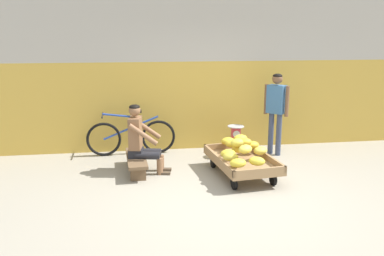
{
  "coord_description": "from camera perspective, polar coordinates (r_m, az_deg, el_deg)",
  "views": [
    {
      "loc": [
        -1.23,
        -5.03,
        2.27
      ],
      "look_at": [
        -0.32,
        1.22,
        0.75
      ],
      "focal_mm": 37.53,
      "sensor_mm": 36.0,
      "label": 1
    }
  ],
  "objects": [
    {
      "name": "back_wall",
      "position": [
        7.9,
        0.71,
        8.54
      ],
      "size": [
        16.0,
        0.3,
        3.17
      ],
      "color": "gold",
      "rests_on": "ground"
    },
    {
      "name": "plastic_crate",
      "position": [
        7.49,
        6.16,
        -3.0
      ],
      "size": [
        0.36,
        0.28,
        0.3
      ],
      "color": "gold",
      "rests_on": "ground"
    },
    {
      "name": "banana_cart",
      "position": [
        6.51,
        7.06,
        -4.76
      ],
      "size": [
        1.0,
        1.53,
        0.36
      ],
      "color": "#99754C",
      "rests_on": "ground"
    },
    {
      "name": "customer_adult",
      "position": [
        7.58,
        11.87,
        3.22
      ],
      "size": [
        0.37,
        0.37,
        1.53
      ],
      "color": "#38425B",
      "rests_on": "ground"
    },
    {
      "name": "ground_plane",
      "position": [
        5.66,
        5.08,
        -10.18
      ],
      "size": [
        80.0,
        80.0,
        0.0
      ],
      "primitive_type": "plane",
      "color": "gray"
    },
    {
      "name": "banana_pile",
      "position": [
        6.41,
        6.95,
        -2.92
      ],
      "size": [
        0.84,
        1.39,
        0.26
      ],
      "color": "gold",
      "rests_on": "banana_cart"
    },
    {
      "name": "shopping_bag",
      "position": [
        7.23,
        8.73,
        -3.93
      ],
      "size": [
        0.18,
        0.12,
        0.24
      ],
      "primitive_type": "cube",
      "color": "#D13D4C",
      "rests_on": "ground"
    },
    {
      "name": "bicycle_near_left",
      "position": [
        7.62,
        -8.64,
        -1.19
      ],
      "size": [
        1.66,
        0.48,
        0.86
      ],
      "color": "black",
      "rests_on": "ground"
    },
    {
      "name": "low_bench",
      "position": [
        6.7,
        -7.92,
        -4.62
      ],
      "size": [
        0.36,
        1.12,
        0.27
      ],
      "color": "brown",
      "rests_on": "ground"
    },
    {
      "name": "weighing_scale",
      "position": [
        7.4,
        6.22,
        -0.76
      ],
      "size": [
        0.3,
        0.3,
        0.29
      ],
      "color": "#28282D",
      "rests_on": "plastic_crate"
    },
    {
      "name": "vendor_seated",
      "position": [
        6.58,
        -7.27,
        -1.58
      ],
      "size": [
        0.72,
        0.56,
        1.14
      ],
      "color": "brown",
      "rests_on": "ground"
    }
  ]
}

